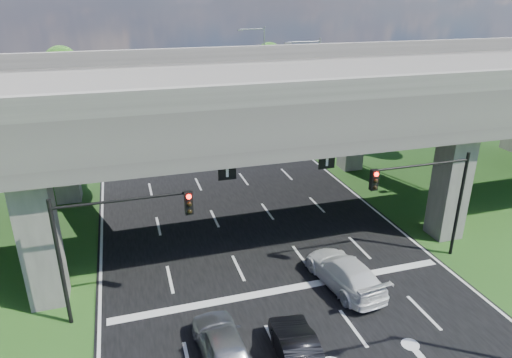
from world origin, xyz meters
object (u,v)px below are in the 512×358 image
streetlight_far (314,86)px  streetlight_beyond (261,62)px  signal_left (111,233)px  car_silver (223,345)px  car_white (344,272)px  car_dark (297,351)px  signal_right (428,190)px

streetlight_far → streetlight_beyond: 16.00m
signal_left → streetlight_far: streetlight_far is taller
car_silver → car_white: (6.89, 3.19, -0.01)m
streetlight_beyond → car_dark: (-11.44, -41.27, -5.12)m
car_silver → car_white: bearing=-158.2°
signal_left → streetlight_far: size_ratio=0.60×
car_silver → streetlight_far: bearing=-123.4°
signal_right → streetlight_far: 20.25m
signal_left → car_silver: bearing=-47.5°
streetlight_beyond → car_dark: streetlight_beyond is taller
signal_right → car_silver: (-11.86, -4.14, -3.40)m
signal_right → car_dark: bearing=-150.4°
car_silver → signal_right: bearing=-163.9°
signal_right → signal_left: bearing=180.0°
car_white → car_dark: bearing=38.7°
car_white → signal_right: bearing=-176.1°
car_silver → streetlight_beyond: bearing=-112.5°
signal_right → car_silver: size_ratio=1.34×
car_dark → signal_right: bearing=-143.5°
streetlight_far → car_white: (-7.25, -21.00, -5.07)m
car_dark → car_white: car_white is taller
signal_left → car_dark: 9.01m
streetlight_beyond → car_silver: streetlight_beyond is taller
signal_left → car_dark: (6.49, -5.21, -3.46)m
signal_left → car_dark: signal_left is taller
streetlight_far → car_dark: 28.21m
signal_right → signal_left: (-15.65, 0.00, 0.00)m
streetlight_beyond → car_dark: 43.13m
signal_left → car_white: signal_left is taller
signal_left → car_white: (10.67, -0.94, -3.41)m
streetlight_far → car_white: streetlight_far is taller
streetlight_far → signal_left: bearing=-131.8°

